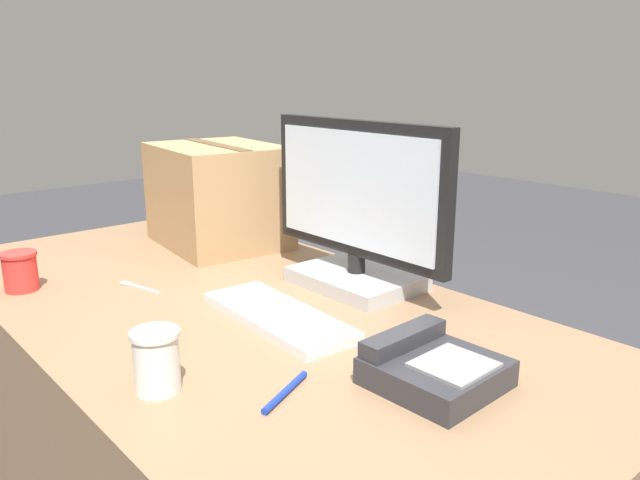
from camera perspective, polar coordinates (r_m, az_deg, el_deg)
The scene contains 9 objects.
office_desk at distance 1.65m, azimuth -7.45°, elevation -17.82°, with size 1.80×0.90×0.74m.
monitor at distance 1.52m, azimuth 3.37°, elevation 2.15°, with size 0.56×0.22×0.41m.
keyboard at distance 1.35m, azimuth -3.88°, elevation -6.88°, with size 0.41×0.17×0.03m.
desk_phone at distance 1.11m, azimuth 10.25°, elevation -11.42°, with size 0.21×0.20×0.08m.
paper_cup_left at distance 1.69m, azimuth -25.72°, elevation -2.58°, with size 0.09×0.09×0.10m.
paper_cup_right at distance 1.09m, azimuth -14.72°, elevation -10.62°, with size 0.08×0.08×0.11m.
spoon at distance 1.64m, azimuth -16.69°, elevation -3.98°, with size 0.14×0.05×0.00m.
cardboard_box at distance 1.94m, azimuth -9.29°, elevation 4.07°, with size 0.44×0.37×0.31m.
pen_marker at distance 1.07m, azimuth -3.19°, elevation -13.68°, with size 0.07×0.13×0.01m.
Camera 1 is at (1.16, -0.75, 1.26)m, focal length 35.00 mm.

